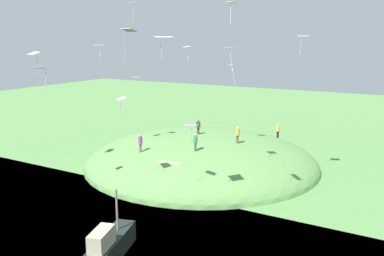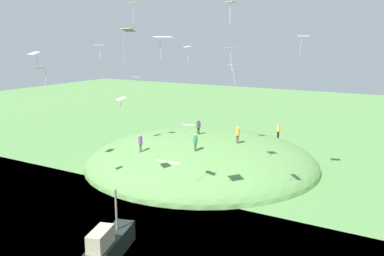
{
  "view_description": "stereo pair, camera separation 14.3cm",
  "coord_description": "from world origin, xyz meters",
  "px_view_note": "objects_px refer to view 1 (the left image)",
  "views": [
    {
      "loc": [
        -31.06,
        -19.54,
        13.48
      ],
      "look_at": [
        1.74,
        -1.04,
        5.26
      ],
      "focal_mm": 37.6,
      "sensor_mm": 36.0,
      "label": 1
    },
    {
      "loc": [
        -30.99,
        -19.67,
        13.48
      ],
      "look_at": [
        1.74,
        -1.04,
        5.26
      ],
      "focal_mm": 37.6,
      "sensor_mm": 36.0,
      "label": 2
    }
  ],
  "objects_px": {
    "kite_10": "(133,4)",
    "kite_13": "(34,54)",
    "kite_8": "(303,37)",
    "person_watching_kites": "(278,129)",
    "kite_5": "(129,33)",
    "kite_12": "(232,3)",
    "kite_7": "(187,47)",
    "kite_9": "(233,66)",
    "person_near_shore": "(140,141)",
    "person_walking_path": "(198,125)",
    "person_on_hilltop": "(195,140)",
    "kite_1": "(164,38)",
    "kite_0": "(121,99)",
    "kite_4": "(191,126)",
    "kite_3": "(138,79)",
    "kite_6": "(41,70)",
    "kite_2": "(99,46)",
    "boat_on_lake": "(108,249)",
    "person_with_child": "(238,133)",
    "kite_11": "(230,49)"
  },
  "relations": [
    {
      "from": "person_watching_kites",
      "to": "kite_7",
      "type": "relative_size",
      "value": 0.97
    },
    {
      "from": "person_with_child",
      "to": "kite_13",
      "type": "relative_size",
      "value": 0.82
    },
    {
      "from": "kite_6",
      "to": "kite_8",
      "type": "distance_m",
      "value": 22.43
    },
    {
      "from": "kite_7",
      "to": "kite_8",
      "type": "height_order",
      "value": "kite_8"
    },
    {
      "from": "kite_13",
      "to": "kite_12",
      "type": "bearing_deg",
      "value": -88.92
    },
    {
      "from": "kite_8",
      "to": "kite_12",
      "type": "distance_m",
      "value": 12.74
    },
    {
      "from": "kite_10",
      "to": "kite_13",
      "type": "relative_size",
      "value": 0.97
    },
    {
      "from": "person_near_shore",
      "to": "kite_8",
      "type": "relative_size",
      "value": 1.11
    },
    {
      "from": "kite_8",
      "to": "person_watching_kites",
      "type": "bearing_deg",
      "value": 26.89
    },
    {
      "from": "person_walking_path",
      "to": "kite_0",
      "type": "bearing_deg",
      "value": -105.39
    },
    {
      "from": "kite_9",
      "to": "kite_13",
      "type": "distance_m",
      "value": 18.86
    },
    {
      "from": "kite_8",
      "to": "kite_9",
      "type": "bearing_deg",
      "value": 82.53
    },
    {
      "from": "person_near_shore",
      "to": "kite_3",
      "type": "relative_size",
      "value": 0.84
    },
    {
      "from": "kite_1",
      "to": "person_on_hilltop",
      "type": "bearing_deg",
      "value": 18.78
    },
    {
      "from": "kite_0",
      "to": "kite_6",
      "type": "distance_m",
      "value": 6.34
    },
    {
      "from": "person_walking_path",
      "to": "kite_10",
      "type": "bearing_deg",
      "value": -157.61
    },
    {
      "from": "person_near_shore",
      "to": "kite_0",
      "type": "height_order",
      "value": "kite_0"
    },
    {
      "from": "person_walking_path",
      "to": "person_on_hilltop",
      "type": "relative_size",
      "value": 0.94
    },
    {
      "from": "kite_0",
      "to": "kite_12",
      "type": "height_order",
      "value": "kite_12"
    },
    {
      "from": "kite_1",
      "to": "kite_6",
      "type": "bearing_deg",
      "value": 95.61
    },
    {
      "from": "kite_5",
      "to": "kite_10",
      "type": "xyz_separation_m",
      "value": [
        12.8,
        9.37,
        3.13
      ]
    },
    {
      "from": "kite_3",
      "to": "kite_4",
      "type": "height_order",
      "value": "kite_3"
    },
    {
      "from": "kite_2",
      "to": "boat_on_lake",
      "type": "bearing_deg",
      "value": -138.11
    },
    {
      "from": "boat_on_lake",
      "to": "kite_0",
      "type": "height_order",
      "value": "kite_0"
    },
    {
      "from": "kite_9",
      "to": "kite_11",
      "type": "xyz_separation_m",
      "value": [
        -7.76,
        -3.1,
        1.82
      ]
    },
    {
      "from": "kite_1",
      "to": "kite_9",
      "type": "height_order",
      "value": "kite_1"
    },
    {
      "from": "kite_5",
      "to": "kite_7",
      "type": "distance_m",
      "value": 19.94
    },
    {
      "from": "kite_4",
      "to": "kite_0",
      "type": "bearing_deg",
      "value": 58.74
    },
    {
      "from": "kite_4",
      "to": "kite_7",
      "type": "height_order",
      "value": "kite_7"
    },
    {
      "from": "kite_8",
      "to": "kite_4",
      "type": "bearing_deg",
      "value": 176.2
    },
    {
      "from": "kite_5",
      "to": "kite_12",
      "type": "distance_m",
      "value": 6.92
    },
    {
      "from": "kite_7",
      "to": "kite_9",
      "type": "distance_m",
      "value": 7.2
    },
    {
      "from": "person_watching_kites",
      "to": "kite_13",
      "type": "bearing_deg",
      "value": -22.38
    },
    {
      "from": "person_with_child",
      "to": "kite_9",
      "type": "xyz_separation_m",
      "value": [
        0.33,
        0.81,
        6.83
      ]
    },
    {
      "from": "kite_10",
      "to": "boat_on_lake",
      "type": "bearing_deg",
      "value": -148.37
    },
    {
      "from": "kite_0",
      "to": "kite_4",
      "type": "distance_m",
      "value": 11.31
    },
    {
      "from": "kite_3",
      "to": "kite_10",
      "type": "xyz_separation_m",
      "value": [
        0.54,
        0.81,
        7.48
      ]
    },
    {
      "from": "person_near_shore",
      "to": "kite_5",
      "type": "height_order",
      "value": "kite_5"
    },
    {
      "from": "person_on_hilltop",
      "to": "kite_1",
      "type": "bearing_deg",
      "value": 144.23
    },
    {
      "from": "boat_on_lake",
      "to": "kite_13",
      "type": "relative_size",
      "value": 2.85
    },
    {
      "from": "kite_1",
      "to": "kite_4",
      "type": "distance_m",
      "value": 7.03
    },
    {
      "from": "kite_5",
      "to": "kite_11",
      "type": "height_order",
      "value": "kite_5"
    },
    {
      "from": "kite_8",
      "to": "kite_10",
      "type": "height_order",
      "value": "kite_10"
    },
    {
      "from": "boat_on_lake",
      "to": "kite_12",
      "type": "xyz_separation_m",
      "value": [
        7.34,
        -4.8,
        14.89
      ]
    },
    {
      "from": "kite_3",
      "to": "person_walking_path",
      "type": "bearing_deg",
      "value": -41.59
    },
    {
      "from": "kite_3",
      "to": "kite_4",
      "type": "bearing_deg",
      "value": -135.27
    },
    {
      "from": "kite_4",
      "to": "kite_6",
      "type": "height_order",
      "value": "kite_6"
    },
    {
      "from": "kite_6",
      "to": "kite_13",
      "type": "bearing_deg",
      "value": 54.98
    },
    {
      "from": "person_near_shore",
      "to": "kite_4",
      "type": "relative_size",
      "value": 1.42
    },
    {
      "from": "person_with_child",
      "to": "kite_8",
      "type": "distance_m",
      "value": 11.61
    }
  ]
}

